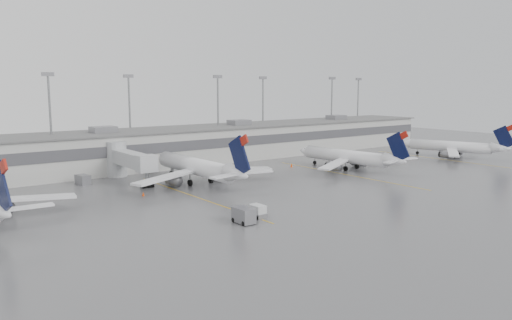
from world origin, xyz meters
TOP-DOWN VIEW (x-y plane):
  - ground at (0.00, 0.00)m, footprint 260.00×260.00m
  - terminal at (-0.01, 57.98)m, footprint 152.00×17.00m
  - light_masts at (0.00, 63.75)m, footprint 142.40×8.00m
  - jet_bridge_right at (-20.50, 45.72)m, footprint 4.00×17.20m
  - stand_markings at (-0.00, 24.00)m, footprint 105.25×40.00m
  - jet_mid_left at (-11.55, 33.15)m, footprint 28.52×31.94m
  - jet_mid_right at (22.56, 27.46)m, footprint 25.49×28.68m
  - jet_far_right at (58.27, 24.57)m, footprint 23.43×26.66m
  - baggage_tug at (-17.26, 7.87)m, footprint 1.79×2.74m
  - baggage_cart at (-20.46, 6.67)m, footprint 1.85×3.22m
  - gse_uld_b at (-9.66, 44.70)m, footprint 2.67×1.96m
  - gse_uld_c at (29.09, 37.97)m, footprint 2.82×1.95m
  - gse_loader at (-28.77, 45.44)m, footprint 2.31×3.18m
  - cone_b at (-23.97, 30.03)m, footprint 0.41×0.41m
  - cone_c at (14.98, 37.74)m, footprint 0.51×0.51m
  - cone_d at (49.30, 33.36)m, footprint 0.48×0.48m

SIDE VIEW (x-z plane):
  - ground at x=0.00m, z-range 0.00..0.00m
  - stand_markings at x=0.00m, z-range 0.00..0.01m
  - cone_b at x=-23.97m, z-range 0.00..0.65m
  - cone_d at x=49.30m, z-range 0.00..0.77m
  - cone_c at x=14.98m, z-range 0.00..0.80m
  - baggage_tug at x=-17.26m, z-range -0.19..1.56m
  - gse_uld_b at x=-9.66m, z-range 0.00..1.75m
  - gse_loader at x=-28.77m, z-range 0.00..1.82m
  - gse_uld_c at x=29.09m, z-range 0.00..1.94m
  - baggage_cart at x=-20.46m, z-range 0.04..2.11m
  - jet_far_right at x=58.27m, z-range -1.68..7.19m
  - jet_mid_right at x=22.56m, z-range -1.76..7.52m
  - jet_mid_left at x=-11.55m, z-range -1.96..8.38m
  - jet_bridge_right at x=-20.50m, z-range 0.37..7.37m
  - terminal at x=-0.01m, z-range -0.55..8.90m
  - light_masts at x=0.00m, z-range 1.73..22.33m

